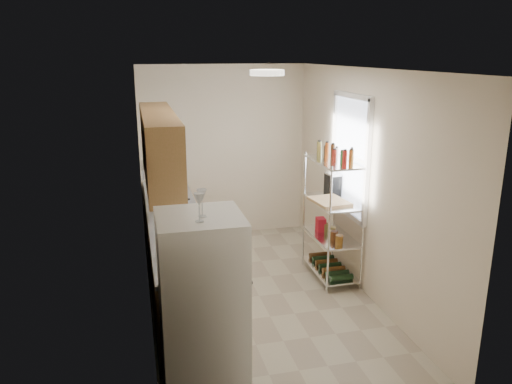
# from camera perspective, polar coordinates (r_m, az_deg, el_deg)

# --- Properties ---
(room) EXTENTS (2.52, 4.42, 2.62)m
(room) POSITION_cam_1_polar(r_m,az_deg,el_deg) (5.51, 0.38, 0.29)
(room) COLOR #BAB096
(room) RESTS_ON ground
(counter_run) EXTENTS (0.63, 3.51, 0.90)m
(counter_run) POSITION_cam_1_polar(r_m,az_deg,el_deg) (6.06, -9.19, -6.94)
(counter_run) COLOR #AE784A
(counter_run) RESTS_ON ground
(upper_cabinets) EXTENTS (0.33, 2.20, 0.72)m
(upper_cabinets) POSITION_cam_1_polar(r_m,az_deg,el_deg) (5.34, -10.97, 5.13)
(upper_cabinets) COLOR #AE784A
(upper_cabinets) RESTS_ON room
(range_hood) EXTENTS (0.50, 0.60, 0.12)m
(range_hood) POSITION_cam_1_polar(r_m,az_deg,el_deg) (6.21, -10.68, 2.64)
(range_hood) COLOR #B7BABC
(range_hood) RESTS_ON room
(window) EXTENTS (0.06, 1.00, 1.46)m
(window) POSITION_cam_1_polar(r_m,az_deg,el_deg) (6.17, 10.70, 4.09)
(window) COLOR white
(window) RESTS_ON room
(bakers_rack) EXTENTS (0.45, 0.90, 1.73)m
(bakers_rack) POSITION_cam_1_polar(r_m,az_deg,el_deg) (6.14, 8.83, -0.13)
(bakers_rack) COLOR silver
(bakers_rack) RESTS_ON ground
(ceiling_dome) EXTENTS (0.34, 0.34, 0.05)m
(ceiling_dome) POSITION_cam_1_polar(r_m,az_deg,el_deg) (5.02, 1.28, 13.49)
(ceiling_dome) COLOR white
(ceiling_dome) RESTS_ON room
(refrigerator) EXTENTS (0.65, 0.65, 1.58)m
(refrigerator) POSITION_cam_1_polar(r_m,az_deg,el_deg) (4.08, -6.14, -13.30)
(refrigerator) COLOR white
(refrigerator) RESTS_ON ground
(wine_glass_a) EXTENTS (0.08, 0.08, 0.21)m
(wine_glass_a) POSITION_cam_1_polar(r_m,az_deg,el_deg) (3.70, -6.20, -1.27)
(wine_glass_a) COLOR silver
(wine_glass_a) RESTS_ON refrigerator
(wine_glass_b) EXTENTS (0.08, 0.08, 0.21)m
(wine_glass_b) POSITION_cam_1_polar(r_m,az_deg,el_deg) (3.60, -6.52, -1.77)
(wine_glass_b) COLOR silver
(wine_glass_b) RESTS_ON refrigerator
(rice_cooker) EXTENTS (0.25, 0.25, 0.20)m
(rice_cooker) POSITION_cam_1_polar(r_m,az_deg,el_deg) (5.90, -10.12, -1.93)
(rice_cooker) COLOR white
(rice_cooker) RESTS_ON counter_run
(frying_pan_large) EXTENTS (0.32, 0.32, 0.05)m
(frying_pan_large) POSITION_cam_1_polar(r_m,az_deg,el_deg) (6.18, -10.33, -1.87)
(frying_pan_large) COLOR black
(frying_pan_large) RESTS_ON counter_run
(frying_pan_small) EXTENTS (0.30, 0.30, 0.04)m
(frying_pan_small) POSITION_cam_1_polar(r_m,az_deg,el_deg) (6.35, -9.41, -1.36)
(frying_pan_small) COLOR black
(frying_pan_small) RESTS_ON counter_run
(cutting_board) EXTENTS (0.43, 0.53, 0.03)m
(cutting_board) POSITION_cam_1_polar(r_m,az_deg,el_deg) (6.08, 8.41, -1.05)
(cutting_board) COLOR tan
(cutting_board) RESTS_ON bakers_rack
(espresso_machine) EXTENTS (0.16, 0.23, 0.26)m
(espresso_machine) POSITION_cam_1_polar(r_m,az_deg,el_deg) (6.48, 8.77, 1.00)
(espresso_machine) COLOR black
(espresso_machine) RESTS_ON bakers_rack
(storage_bag) EXTENTS (0.12, 0.16, 0.17)m
(storage_bag) POSITION_cam_1_polar(r_m,az_deg,el_deg) (6.42, 7.41, -3.69)
(storage_bag) COLOR #B61625
(storage_bag) RESTS_ON bakers_rack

